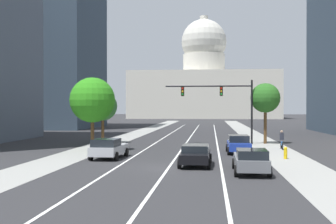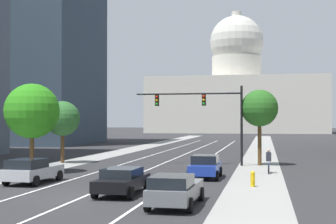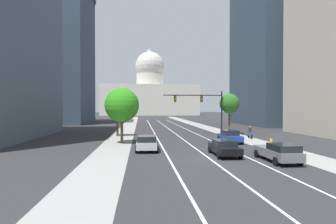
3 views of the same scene
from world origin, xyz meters
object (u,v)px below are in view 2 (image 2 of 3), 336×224
object	(u,v)px
capitol_building	(237,93)
street_tree_near_left	(63,119)
car_gray	(175,189)
cyclist	(269,161)
car_silver	(32,170)
street_tree_mid_left	(32,111)
street_tree_far_right	(259,108)
car_blue	(205,166)
car_black	(122,180)
traffic_signal_mast	(207,109)
fire_hydrant	(253,179)

from	to	relation	value
capitol_building	street_tree_near_left	world-z (taller)	capitol_building
car_gray	cyclist	bearing A→B (deg)	-14.66
car_gray	street_tree_near_left	distance (m)	24.68
car_silver	street_tree_mid_left	world-z (taller)	street_tree_mid_left
street_tree_far_right	street_tree_near_left	world-z (taller)	street_tree_far_right
car_blue	car_silver	size ratio (longest dim) A/B	0.93
car_blue	car_black	xyz separation A→B (m)	(-3.28, -8.04, -0.06)
car_gray	street_tree_mid_left	size ratio (longest dim) A/B	0.74
capitol_building	traffic_signal_mast	bearing A→B (deg)	-88.04
fire_hydrant	capitol_building	bearing A→B (deg)	93.60
street_tree_far_right	car_blue	bearing A→B (deg)	-108.68
car_blue	traffic_signal_mast	bearing A→B (deg)	5.51
street_tree_mid_left	street_tree_far_right	distance (m)	18.50
car_silver	car_gray	size ratio (longest dim) A/B	0.94
street_tree_far_right	car_gray	bearing A→B (deg)	-99.17
street_tree_far_right	street_tree_near_left	distance (m)	17.27
car_black	car_gray	distance (m)	4.44
capitol_building	cyclist	size ratio (longest dim) A/B	31.33
car_gray	fire_hydrant	world-z (taller)	car_gray
car_black	car_silver	bearing A→B (deg)	64.63
car_blue	car_black	world-z (taller)	car_blue
street_tree_mid_left	street_tree_near_left	xyz separation A→B (m)	(-1.21, 8.35, -0.51)
car_blue	street_tree_mid_left	size ratio (longest dim) A/B	0.65
traffic_signal_mast	cyclist	bearing A→B (deg)	-47.52
street_tree_near_left	street_tree_mid_left	bearing A→B (deg)	-81.78
traffic_signal_mast	street_tree_far_right	world-z (taller)	traffic_signal_mast
fire_hydrant	car_blue	bearing A→B (deg)	130.17
car_black	street_tree_near_left	xyz separation A→B (m)	(-10.55, 17.21, 3.20)
car_blue	fire_hydrant	world-z (taller)	car_blue
street_tree_mid_left	street_tree_near_left	size ratio (longest dim) A/B	1.17
car_gray	street_tree_far_right	world-z (taller)	street_tree_far_right
car_blue	street_tree_near_left	xyz separation A→B (m)	(-13.83, 9.17, 3.15)
capitol_building	fire_hydrant	distance (m)	129.24
car_black	cyclist	size ratio (longest dim) A/B	2.62
car_black	street_tree_far_right	distance (m)	19.72
capitol_building	car_silver	xyz separation A→B (m)	(-4.93, -129.42, -11.55)
car_black	car_gray	size ratio (longest dim) A/B	0.94
street_tree_far_right	traffic_signal_mast	bearing A→B (deg)	-170.96
car_gray	street_tree_mid_left	bearing A→B (deg)	47.60
car_gray	traffic_signal_mast	world-z (taller)	traffic_signal_mast
car_silver	car_gray	distance (m)	11.69
car_black	fire_hydrant	world-z (taller)	car_black
car_blue	street_tree_near_left	world-z (taller)	street_tree_near_left
capitol_building	fire_hydrant	xyz separation A→B (m)	(8.09, -128.44, -11.87)
street_tree_mid_left	street_tree_far_right	world-z (taller)	street_tree_mid_left
cyclist	car_gray	bearing A→B (deg)	166.98
traffic_signal_mast	street_tree_near_left	xyz separation A→B (m)	(-12.85, -0.20, -0.85)
car_silver	car_blue	bearing A→B (deg)	-61.74
car_blue	fire_hydrant	xyz separation A→B (m)	(3.17, -3.75, -0.32)
car_blue	car_gray	xyz separation A→B (m)	(-0.00, -11.03, -0.03)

